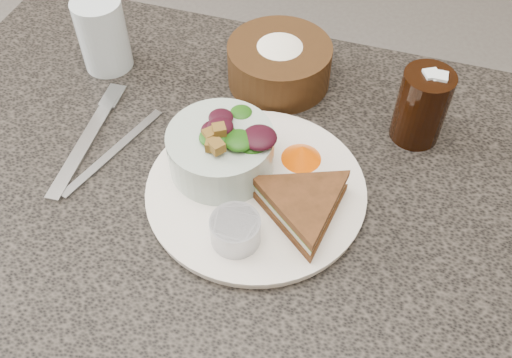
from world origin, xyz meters
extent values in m
cube|color=black|center=(0.00, 0.00, 0.38)|extent=(1.00, 0.70, 0.75)
cylinder|color=silver|center=(0.05, -0.01, 0.76)|extent=(0.29, 0.29, 0.01)
cylinder|color=#9799A1|center=(0.05, -0.10, 0.78)|extent=(0.08, 0.08, 0.04)
cone|color=#FF5800|center=(0.09, 0.06, 0.77)|extent=(0.08, 0.08, 0.03)
cube|color=#ABADAF|center=(-0.21, 0.00, 0.75)|extent=(0.04, 0.21, 0.01)
cube|color=#939599|center=(-0.17, 0.00, 0.75)|extent=(0.07, 0.19, 0.00)
cylinder|color=silver|center=(-0.26, 0.17, 0.81)|extent=(0.08, 0.08, 0.12)
camera|label=1|loc=(0.19, -0.46, 1.35)|focal=40.00mm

